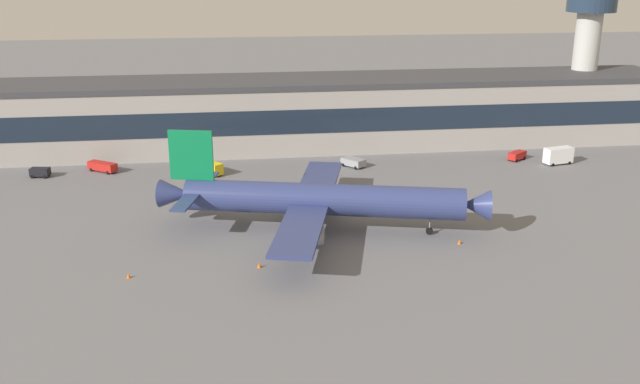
{
  "coord_description": "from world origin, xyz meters",
  "views": [
    {
      "loc": [
        -8.71,
        -99.55,
        40.49
      ],
      "look_at": [
        5.7,
        6.54,
        5.0
      ],
      "focal_mm": 39.21,
      "sensor_mm": 36.0,
      "label": 1
    }
  ],
  "objects_px": {
    "control_tower": "(587,44)",
    "stair_truck": "(558,155)",
    "pushback_tractor": "(354,162)",
    "traffic_cone_3": "(459,242)",
    "traffic_cone_2": "(128,276)",
    "traffic_cone_1": "(259,265)",
    "airliner": "(318,199)",
    "baggage_tug": "(40,172)",
    "traffic_cone_0": "(308,244)",
    "crew_van": "(210,168)",
    "belt_loader": "(103,166)",
    "follow_me_car": "(517,155)"
  },
  "relations": [
    {
      "from": "control_tower",
      "to": "traffic_cone_0",
      "type": "distance_m",
      "value": 100.06
    },
    {
      "from": "traffic_cone_0",
      "to": "traffic_cone_2",
      "type": "relative_size",
      "value": 0.97
    },
    {
      "from": "traffic_cone_1",
      "to": "traffic_cone_3",
      "type": "relative_size",
      "value": 1.07
    },
    {
      "from": "crew_van",
      "to": "traffic_cone_1",
      "type": "distance_m",
      "value": 46.41
    },
    {
      "from": "baggage_tug",
      "to": "traffic_cone_2",
      "type": "xyz_separation_m",
      "value": [
        22.84,
        -49.64,
        -0.74
      ]
    },
    {
      "from": "baggage_tug",
      "to": "stair_truck",
      "type": "xyz_separation_m",
      "value": [
        105.07,
        -4.97,
        0.89
      ]
    },
    {
      "from": "traffic_cone_1",
      "to": "control_tower",
      "type": "bearing_deg",
      "value": 40.34
    },
    {
      "from": "traffic_cone_0",
      "to": "traffic_cone_1",
      "type": "relative_size",
      "value": 0.9
    },
    {
      "from": "control_tower",
      "to": "traffic_cone_1",
      "type": "distance_m",
      "value": 110.11
    },
    {
      "from": "control_tower",
      "to": "stair_truck",
      "type": "distance_m",
      "value": 37.31
    },
    {
      "from": "stair_truck",
      "to": "traffic_cone_1",
      "type": "xyz_separation_m",
      "value": [
        -64.62,
        -43.67,
        -1.61
      ]
    },
    {
      "from": "traffic_cone_1",
      "to": "traffic_cone_3",
      "type": "xyz_separation_m",
      "value": [
        30.3,
        4.49,
        -0.02
      ]
    },
    {
      "from": "belt_loader",
      "to": "traffic_cone_0",
      "type": "relative_size",
      "value": 9.42
    },
    {
      "from": "belt_loader",
      "to": "follow_me_car",
      "type": "xyz_separation_m",
      "value": [
        86.24,
        -3.04,
        -0.06
      ]
    },
    {
      "from": "control_tower",
      "to": "traffic_cone_2",
      "type": "relative_size",
      "value": 50.69
    },
    {
      "from": "belt_loader",
      "to": "follow_me_car",
      "type": "height_order",
      "value": "belt_loader"
    },
    {
      "from": "stair_truck",
      "to": "pushback_tractor",
      "type": "relative_size",
      "value": 1.19
    },
    {
      "from": "control_tower",
      "to": "belt_loader",
      "type": "relative_size",
      "value": 5.52
    },
    {
      "from": "traffic_cone_3",
      "to": "pushback_tractor",
      "type": "bearing_deg",
      "value": 100.98
    },
    {
      "from": "baggage_tug",
      "to": "airliner",
      "type": "bearing_deg",
      "value": -35.1
    },
    {
      "from": "crew_van",
      "to": "traffic_cone_0",
      "type": "height_order",
      "value": "crew_van"
    },
    {
      "from": "baggage_tug",
      "to": "traffic_cone_2",
      "type": "height_order",
      "value": "baggage_tug"
    },
    {
      "from": "crew_van",
      "to": "traffic_cone_1",
      "type": "relative_size",
      "value": 7.2
    },
    {
      "from": "stair_truck",
      "to": "traffic_cone_2",
      "type": "relative_size",
      "value": 9.21
    },
    {
      "from": "belt_loader",
      "to": "crew_van",
      "type": "distance_m",
      "value": 22.09
    },
    {
      "from": "traffic_cone_0",
      "to": "traffic_cone_2",
      "type": "xyz_separation_m",
      "value": [
        -25.22,
        -7.91,
        0.01
      ]
    },
    {
      "from": "follow_me_car",
      "to": "baggage_tug",
      "type": "bearing_deg",
      "value": 179.46
    },
    {
      "from": "pushback_tractor",
      "to": "traffic_cone_3",
      "type": "height_order",
      "value": "pushback_tractor"
    },
    {
      "from": "belt_loader",
      "to": "crew_van",
      "type": "height_order",
      "value": "crew_van"
    },
    {
      "from": "airliner",
      "to": "belt_loader",
      "type": "bearing_deg",
      "value": 135.92
    },
    {
      "from": "control_tower",
      "to": "traffic_cone_1",
      "type": "bearing_deg",
      "value": -139.66
    },
    {
      "from": "airliner",
      "to": "traffic_cone_1",
      "type": "xyz_separation_m",
      "value": [
        -9.93,
        -13.23,
        -4.72
      ]
    },
    {
      "from": "pushback_tractor",
      "to": "traffic_cone_3",
      "type": "relative_size",
      "value": 7.66
    },
    {
      "from": "airliner",
      "to": "traffic_cone_2",
      "type": "height_order",
      "value": "airliner"
    },
    {
      "from": "airliner",
      "to": "traffic_cone_1",
      "type": "distance_m",
      "value": 17.2
    },
    {
      "from": "stair_truck",
      "to": "traffic_cone_2",
      "type": "height_order",
      "value": "stair_truck"
    },
    {
      "from": "traffic_cone_0",
      "to": "traffic_cone_3",
      "type": "height_order",
      "value": "traffic_cone_3"
    },
    {
      "from": "crew_van",
      "to": "airliner",
      "type": "bearing_deg",
      "value": -62.15
    },
    {
      "from": "stair_truck",
      "to": "traffic_cone_1",
      "type": "height_order",
      "value": "stair_truck"
    },
    {
      "from": "crew_van",
      "to": "follow_me_car",
      "type": "distance_m",
      "value": 64.74
    },
    {
      "from": "stair_truck",
      "to": "traffic_cone_3",
      "type": "bearing_deg",
      "value": -131.21
    },
    {
      "from": "baggage_tug",
      "to": "stair_truck",
      "type": "bearing_deg",
      "value": -2.71
    },
    {
      "from": "traffic_cone_2",
      "to": "airliner",
      "type": "bearing_deg",
      "value": 27.33
    },
    {
      "from": "traffic_cone_2",
      "to": "control_tower",
      "type": "bearing_deg",
      "value": 35.36
    },
    {
      "from": "crew_van",
      "to": "traffic_cone_3",
      "type": "distance_m",
      "value": 55.88
    },
    {
      "from": "traffic_cone_0",
      "to": "traffic_cone_1",
      "type": "xyz_separation_m",
      "value": [
        -7.61,
        -6.91,
        0.04
      ]
    },
    {
      "from": "control_tower",
      "to": "follow_me_car",
      "type": "height_order",
      "value": "control_tower"
    },
    {
      "from": "airliner",
      "to": "traffic_cone_3",
      "type": "bearing_deg",
      "value": -23.22
    },
    {
      "from": "traffic_cone_0",
      "to": "crew_van",
      "type": "bearing_deg",
      "value": 110.95
    },
    {
      "from": "airliner",
      "to": "traffic_cone_1",
      "type": "relative_size",
      "value": 69.03
    }
  ]
}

